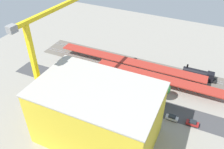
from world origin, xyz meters
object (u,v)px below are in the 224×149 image
(parked_car_1, at_px, (172,118))
(traffic_light, at_px, (145,102))
(platform_canopy_far, at_px, (129,61))
(parked_car_2, at_px, (153,111))
(tower_crane, at_px, (41,57))
(platform_canopy_near, at_px, (159,78))
(box_truck_0, at_px, (100,91))
(parked_car_4, at_px, (118,100))
(street_tree_0, at_px, (119,78))
(street_tree_1, at_px, (164,88))
(street_tree_4, at_px, (78,64))
(street_tree_2, at_px, (108,74))
(parked_car_3, at_px, (134,104))
(street_tree_3, at_px, (91,69))
(parked_car_0, at_px, (192,123))
(locomotive, at_px, (200,74))
(construction_building, at_px, (97,114))

(parked_car_1, xyz_separation_m, traffic_light, (9.79, 0.77, 3.91))
(platform_canopy_far, xyz_separation_m, parked_car_2, (-18.54, 22.41, -3.06))
(tower_crane, bearing_deg, platform_canopy_near, -138.11)
(box_truck_0, bearing_deg, platform_canopy_far, -97.81)
(parked_car_4, xyz_separation_m, street_tree_0, (3.34, -7.90, 3.56))
(parked_car_2, distance_m, street_tree_1, 9.61)
(street_tree_1, bearing_deg, street_tree_4, -1.21)
(platform_canopy_near, bearing_deg, street_tree_2, 24.59)
(parked_car_4, bearing_deg, street_tree_4, -21.42)
(platform_canopy_near, height_order, parked_car_3, platform_canopy_near)
(parked_car_3, relative_size, parked_car_4, 1.07)
(platform_canopy_far, height_order, street_tree_4, street_tree_4)
(parked_car_3, xyz_separation_m, traffic_light, (-4.41, 1.44, 3.93))
(platform_canopy_near, relative_size, street_tree_2, 6.99)
(parked_car_1, height_order, box_truck_0, box_truck_0)
(street_tree_0, height_order, street_tree_3, street_tree_3)
(parked_car_1, xyz_separation_m, tower_crane, (41.89, 12.52, 20.34))
(street_tree_1, distance_m, street_tree_4, 37.44)
(parked_car_1, relative_size, parked_car_4, 1.02)
(platform_canopy_far, distance_m, parked_car_0, 39.07)
(street_tree_3, bearing_deg, parked_car_0, 170.35)
(street_tree_4, bearing_deg, parked_car_1, 167.82)
(street_tree_4, bearing_deg, street_tree_3, 168.42)
(street_tree_3, bearing_deg, parked_car_3, 161.80)
(box_truck_0, relative_size, street_tree_1, 1.27)
(parked_car_1, xyz_separation_m, box_truck_0, (28.34, -0.72, 0.94))
(locomotive, relative_size, street_tree_0, 2.14)
(parked_car_4, height_order, street_tree_1, street_tree_1)
(parked_car_1, distance_m, box_truck_0, 28.36)
(construction_building, bearing_deg, traffic_light, -122.44)
(street_tree_0, bearing_deg, traffic_light, 147.24)
(street_tree_1, distance_m, traffic_light, 10.14)
(street_tree_3, bearing_deg, street_tree_0, -177.67)
(parked_car_1, relative_size, construction_building, 0.12)
(street_tree_1, bearing_deg, locomotive, -117.17)
(parked_car_4, xyz_separation_m, box_truck_0, (7.70, -0.25, 1.03))
(platform_canopy_near, distance_m, parked_car_3, 16.65)
(parked_car_4, bearing_deg, locomotive, -131.68)
(parked_car_2, relative_size, street_tree_3, 0.48)
(street_tree_0, distance_m, street_tree_2, 4.53)
(parked_car_4, distance_m, traffic_light, 11.63)
(locomotive, distance_m, street_tree_2, 39.14)
(platform_canopy_far, relative_size, locomotive, 4.74)
(platform_canopy_near, height_order, parked_car_0, platform_canopy_near)
(parked_car_4, xyz_separation_m, construction_building, (-1.00, 17.22, 8.66))
(platform_canopy_far, distance_m, box_truck_0, 22.20)
(parked_car_1, distance_m, street_tree_1, 11.33)
(parked_car_1, bearing_deg, platform_canopy_near, -59.52)
(locomotive, bearing_deg, parked_car_1, 81.03)
(platform_canopy_far, bearing_deg, parked_car_1, 138.25)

